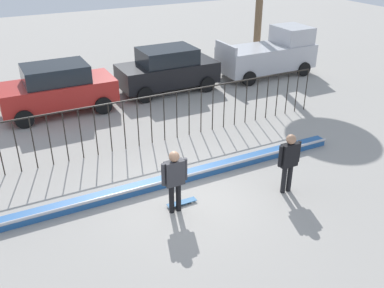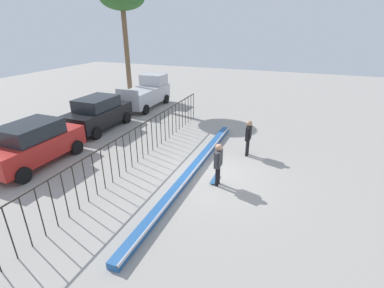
# 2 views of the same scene
# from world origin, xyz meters

# --- Properties ---
(ground_plane) EXTENTS (60.00, 60.00, 0.00)m
(ground_plane) POSITION_xyz_m (0.00, 0.00, 0.00)
(ground_plane) COLOR #9E9991
(bowl_coping_ledge) EXTENTS (11.00, 0.41, 0.27)m
(bowl_coping_ledge) POSITION_xyz_m (0.00, 0.88, 0.12)
(bowl_coping_ledge) COLOR #235699
(bowl_coping_ledge) RESTS_ON ground
(perimeter_fence) EXTENTS (14.04, 0.04, 1.68)m
(perimeter_fence) POSITION_xyz_m (0.00, 3.53, 1.04)
(perimeter_fence) COLOR black
(perimeter_fence) RESTS_ON ground
(skateboarder) EXTENTS (0.70, 0.26, 1.72)m
(skateboarder) POSITION_xyz_m (-0.50, -0.37, 1.03)
(skateboarder) COLOR black
(skateboarder) RESTS_ON ground
(skateboard) EXTENTS (0.80, 0.20, 0.07)m
(skateboard) POSITION_xyz_m (-0.22, -0.19, 0.06)
(skateboard) COLOR #26598C
(skateboard) RESTS_ON ground
(camera_operator) EXTENTS (0.70, 0.26, 1.73)m
(camera_operator) POSITION_xyz_m (2.60, -0.92, 1.04)
(camera_operator) COLOR black
(camera_operator) RESTS_ON ground
(parked_car_red) EXTENTS (4.30, 2.12, 1.90)m
(parked_car_red) POSITION_xyz_m (-1.70, 7.71, 0.97)
(parked_car_red) COLOR #B2231E
(parked_car_red) RESTS_ON ground
(parked_car_black) EXTENTS (4.30, 2.12, 1.90)m
(parked_car_black) POSITION_xyz_m (3.10, 8.07, 0.97)
(parked_car_black) COLOR black
(parked_car_black) RESTS_ON ground
(pickup_truck) EXTENTS (4.70, 2.12, 2.24)m
(pickup_truck) POSITION_xyz_m (8.49, 7.91, 1.04)
(pickup_truck) COLOR #B7B7BC
(pickup_truck) RESTS_ON ground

